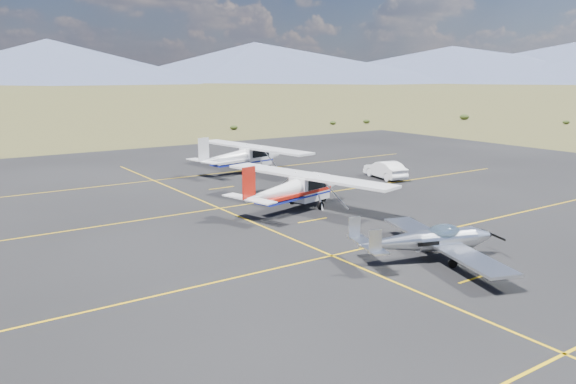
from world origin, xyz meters
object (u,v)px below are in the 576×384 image
object	(u,v)px
aircraft_cessna	(294,188)
aircraft_plain	(242,156)
sedan	(385,170)
aircraft_low_wing	(430,240)

from	to	relation	value
aircraft_cessna	aircraft_plain	xyz separation A→B (m)	(3.94, 13.23, 0.04)
sedan	aircraft_cessna	bearing A→B (deg)	30.82
aircraft_cessna	aircraft_plain	bearing A→B (deg)	59.41
aircraft_low_wing	sedan	bearing A→B (deg)	69.72
aircraft_low_wing	aircraft_cessna	distance (m)	11.01
sedan	aircraft_plain	bearing A→B (deg)	-37.77
aircraft_plain	sedan	distance (m)	11.77
aircraft_low_wing	aircraft_cessna	bearing A→B (deg)	105.95
aircraft_plain	sedan	world-z (taller)	aircraft_plain
aircraft_cessna	sedan	world-z (taller)	aircraft_cessna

